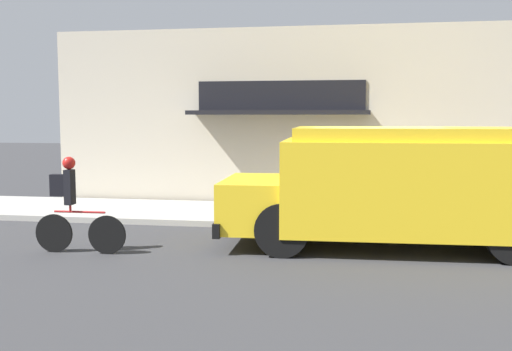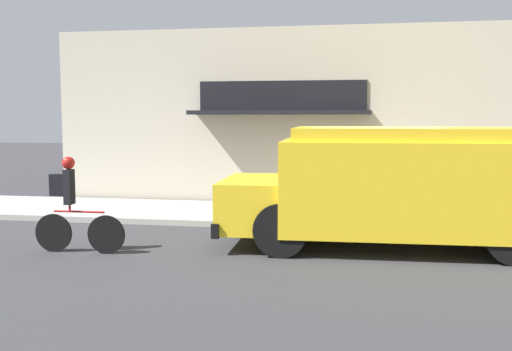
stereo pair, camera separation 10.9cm
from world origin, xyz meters
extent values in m
plane|color=#38383A|center=(0.00, 0.00, 0.00)|extent=(70.00, 70.00, 0.00)
cube|color=#ADAAA3|center=(0.00, 1.42, 0.06)|extent=(28.00, 2.85, 0.12)
cube|color=beige|center=(0.00, 3.04, 2.22)|extent=(16.25, 0.18, 4.44)
cube|color=black|center=(-2.27, 2.93, 2.75)|extent=(4.13, 0.05, 0.75)
cube|color=black|center=(-2.27, 2.50, 2.35)|extent=(4.33, 0.91, 0.10)
cube|color=yellow|center=(0.73, -1.26, 1.08)|extent=(4.78, 2.43, 1.55)
cube|color=yellow|center=(-2.15, -1.36, 0.73)|extent=(1.14, 2.12, 0.85)
cube|color=yellow|center=(0.73, -1.26, 1.96)|extent=(4.40, 2.24, 0.21)
cube|color=black|center=(-2.65, -1.38, 0.41)|extent=(0.20, 2.23, 0.24)
cube|color=red|center=(-0.61, 0.08, 1.16)|extent=(0.04, 0.44, 0.44)
cylinder|color=black|center=(-1.63, -0.37, 0.44)|extent=(0.89, 0.29, 0.88)
cylinder|color=black|center=(-1.56, -2.32, 0.44)|extent=(0.89, 0.29, 0.88)
cylinder|color=black|center=(1.95, -0.24, 0.44)|extent=(0.89, 0.29, 0.88)
cylinder|color=black|center=(-4.42, -2.61, 0.32)|extent=(0.64, 0.05, 0.64)
cylinder|color=black|center=(-5.34, -2.63, 0.32)|extent=(0.64, 0.05, 0.64)
cylinder|color=red|center=(-4.88, -2.62, 0.69)|extent=(0.88, 0.05, 0.04)
cylinder|color=red|center=(-5.04, -2.62, 0.75)|extent=(0.04, 0.04, 0.12)
cube|color=black|center=(-5.04, -2.62, 1.10)|extent=(0.12, 0.20, 0.58)
sphere|color=red|center=(-5.04, -2.62, 1.50)|extent=(0.21, 0.21, 0.21)
cube|color=black|center=(-5.23, -2.63, 1.13)|extent=(0.26, 0.15, 0.36)
cylinder|color=#38383D|center=(1.19, 2.12, 0.55)|extent=(0.58, 0.58, 0.85)
cylinder|color=black|center=(1.19, 2.12, 0.99)|extent=(0.59, 0.59, 0.04)
camera|label=1|loc=(-0.36, -11.74, 2.26)|focal=42.00mm
camera|label=2|loc=(-0.26, -11.72, 2.26)|focal=42.00mm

